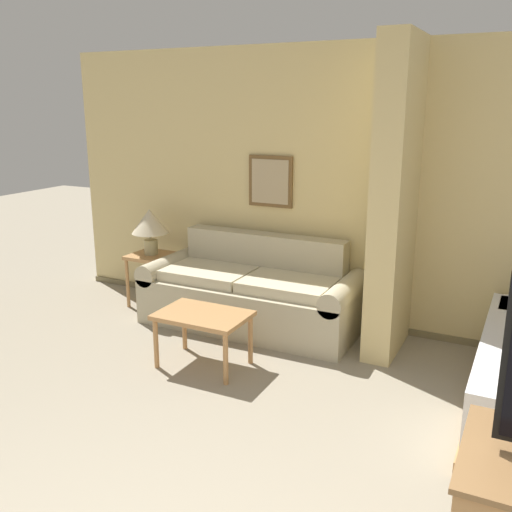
% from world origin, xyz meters
% --- Properties ---
extents(wall_back, '(7.17, 0.16, 2.60)m').
position_xyz_m(wall_back, '(-0.00, 4.11, 1.29)').
color(wall_back, '#DBC484').
rests_on(wall_back, ground_plane).
extents(wall_partition_pillar, '(0.24, 0.77, 2.60)m').
position_xyz_m(wall_partition_pillar, '(0.02, 3.66, 1.30)').
color(wall_partition_pillar, '#DBC484').
rests_on(wall_partition_pillar, ground_plane).
extents(couch, '(2.06, 0.84, 0.84)m').
position_xyz_m(couch, '(-1.27, 3.63, 0.31)').
color(couch, '#B7AD8E').
rests_on(couch, ground_plane).
extents(coffee_table, '(0.72, 0.49, 0.45)m').
position_xyz_m(coffee_table, '(-1.22, 2.66, 0.39)').
color(coffee_table, '#B27F4C').
rests_on(coffee_table, ground_plane).
extents(side_table, '(0.43, 0.43, 0.55)m').
position_xyz_m(side_table, '(-2.47, 3.67, 0.45)').
color(side_table, '#B27F4C').
rests_on(side_table, ground_plane).
extents(table_lamp, '(0.38, 0.38, 0.48)m').
position_xyz_m(table_lamp, '(-2.47, 3.67, 0.88)').
color(table_lamp, tan).
rests_on(table_lamp, side_table).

